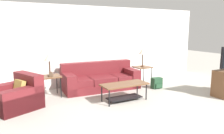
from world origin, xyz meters
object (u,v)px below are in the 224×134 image
(side_table_right, at_px, (142,68))
(backpack, at_px, (157,83))
(coffee_table, at_px, (124,88))
(table_lamp_right, at_px, (143,52))
(armchair, at_px, (17,97))
(couch, at_px, (100,80))
(side_table_left, at_px, (50,78))
(table_lamp_left, at_px, (49,57))

(side_table_right, xyz_separation_m, backpack, (0.04, -0.72, -0.36))
(coffee_table, bearing_deg, side_table_right, 40.27)
(table_lamp_right, xyz_separation_m, backpack, (0.04, -0.72, -0.94))
(armchair, relative_size, coffee_table, 1.04)
(couch, bearing_deg, coffee_table, -87.33)
(side_table_left, xyz_separation_m, side_table_right, (3.12, 0.00, 0.00))
(coffee_table, bearing_deg, armchair, 164.07)
(side_table_right, relative_size, table_lamp_left, 0.91)
(couch, bearing_deg, armchair, -165.93)
(couch, relative_size, side_table_right, 4.06)
(side_table_left, bearing_deg, table_lamp_left, -69.44)
(armchair, height_order, table_lamp_right, table_lamp_right)
(side_table_left, distance_m, table_lamp_left, 0.58)
(coffee_table, relative_size, table_lamp_left, 1.90)
(couch, height_order, side_table_left, couch)
(coffee_table, height_order, backpack, coffee_table)
(table_lamp_right, bearing_deg, armchair, -172.36)
(armchair, distance_m, table_lamp_left, 1.34)
(side_table_left, bearing_deg, coffee_table, -37.89)
(coffee_table, distance_m, table_lamp_left, 2.20)
(armchair, bearing_deg, backpack, -2.56)
(couch, height_order, backpack, couch)
(armchair, bearing_deg, side_table_right, 7.64)
(table_lamp_left, bearing_deg, couch, 2.90)
(side_table_left, height_order, table_lamp_right, table_lamp_right)
(side_table_right, distance_m, table_lamp_right, 0.58)
(table_lamp_left, xyz_separation_m, backpack, (3.16, -0.72, -0.94))
(armchair, relative_size, side_table_left, 2.18)
(armchair, bearing_deg, coffee_table, -15.93)
(armchair, distance_m, table_lamp_right, 4.15)
(coffee_table, bearing_deg, side_table_left, 142.11)
(side_table_left, xyz_separation_m, table_lamp_left, (0.00, -0.00, 0.58))
(couch, bearing_deg, table_lamp_left, -177.10)
(coffee_table, bearing_deg, table_lamp_right, 40.27)
(armchair, xyz_separation_m, side_table_right, (4.03, 0.54, 0.24))
(side_table_left, distance_m, backpack, 3.26)
(coffee_table, xyz_separation_m, table_lamp_left, (-1.63, 1.26, 0.77))
(armchair, bearing_deg, table_lamp_right, 7.64)
(couch, relative_size, coffee_table, 1.94)
(couch, height_order, coffee_table, couch)
(side_table_left, distance_m, table_lamp_right, 3.17)
(armchair, xyz_separation_m, backpack, (4.07, -0.18, -0.12))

